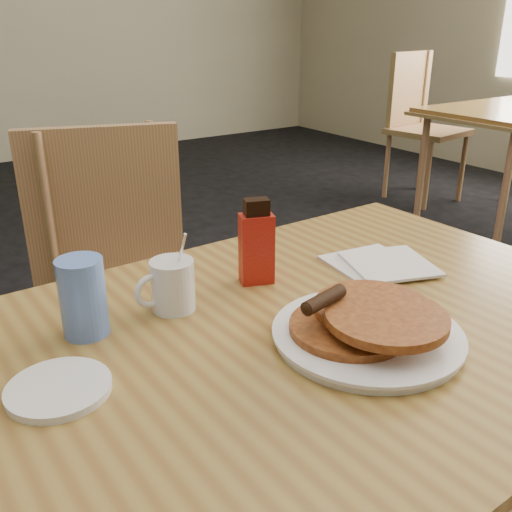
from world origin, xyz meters
The scene contains 9 objects.
main_table centered at (-0.01, -0.06, 0.71)m, with size 1.35×0.93×0.75m.
chair_main_far centered at (-0.04, 0.71, 0.58)m, with size 0.56×0.57×0.97m.
chair_neighbor_far centered at (2.78, 2.07, 0.62)m, with size 0.53×0.53×1.04m.
pancake_plate centered at (0.05, -0.16, 0.77)m, with size 0.31×0.31×0.09m.
coffee_mug centered at (-0.17, 0.12, 0.80)m, with size 0.11×0.08×0.15m.
syrup_bottle centered at (0.03, 0.13, 0.83)m, with size 0.08×0.06×0.17m.
napkin_stack centered at (0.29, 0.05, 0.76)m, with size 0.22×0.24×0.01m.
blue_tumbler centered at (-0.33, 0.13, 0.82)m, with size 0.08×0.08×0.13m, color #5A80D4.
side_saucer centered at (-0.42, -0.01, 0.76)m, with size 0.15×0.15×0.01m, color white.
Camera 1 is at (-0.56, -0.73, 1.24)m, focal length 40.00 mm.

